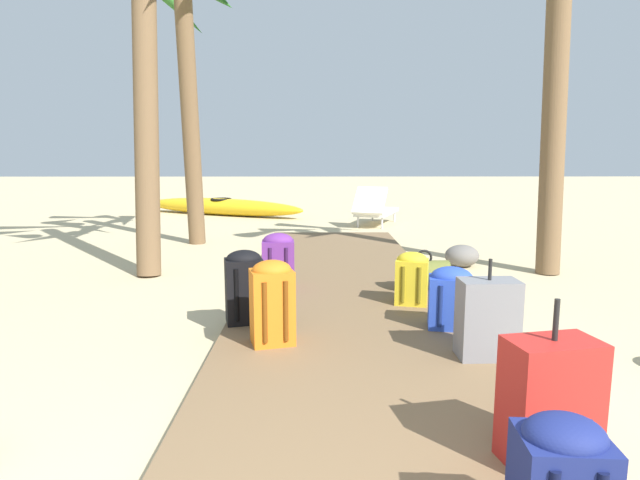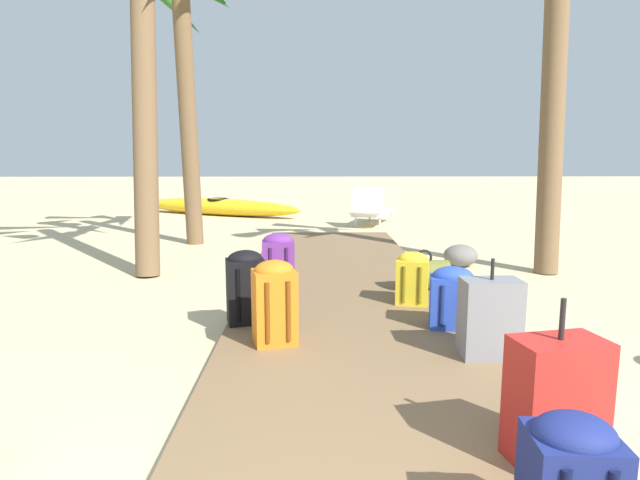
% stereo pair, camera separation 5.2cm
% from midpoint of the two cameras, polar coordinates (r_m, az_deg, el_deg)
% --- Properties ---
extents(ground_plane, '(60.00, 60.00, 0.00)m').
position_cam_midpoint_polar(ground_plane, '(4.39, 2.88, -9.73)').
color(ground_plane, '#CCB789').
extents(boardwalk, '(1.98, 8.29, 0.08)m').
position_cam_midpoint_polar(boardwalk, '(5.16, 2.27, -6.33)').
color(boardwalk, brown).
rests_on(boardwalk, ground).
extents(suitcase_red, '(0.43, 0.31, 0.74)m').
position_cam_midpoint_polar(suitcase_red, '(2.62, 23.46, -15.54)').
color(suitcase_red, red).
rests_on(suitcase_red, boardwalk).
extents(backpack_black, '(0.34, 0.30, 0.59)m').
position_cam_midpoint_polar(backpack_black, '(4.30, -8.32, -4.78)').
color(backpack_black, black).
rests_on(backpack_black, boardwalk).
extents(duffel_bag_olive, '(0.50, 0.30, 0.40)m').
position_cam_midpoint_polar(duffel_bag_olive, '(5.44, 10.78, -3.64)').
color(duffel_bag_olive, olive).
rests_on(duffel_bag_olive, boardwalk).
extents(backpack_blue, '(0.37, 0.30, 0.49)m').
position_cam_midpoint_polar(backpack_blue, '(4.27, 13.64, -5.80)').
color(backpack_blue, '#2847B7').
rests_on(backpack_blue, boardwalk).
extents(backpack_purple, '(0.33, 0.28, 0.57)m').
position_cam_midpoint_polar(backpack_purple, '(5.35, -4.77, -2.10)').
color(backpack_purple, '#6B2D84').
rests_on(backpack_purple, boardwalk).
extents(suitcase_grey, '(0.39, 0.24, 0.67)m').
position_cam_midpoint_polar(suitcase_grey, '(3.73, 17.38, -8.02)').
color(suitcase_grey, slate).
rests_on(suitcase_grey, boardwalk).
extents(backpack_yellow, '(0.33, 0.30, 0.48)m').
position_cam_midpoint_polar(backpack_yellow, '(4.87, 9.58, -3.87)').
color(backpack_yellow, gold).
rests_on(backpack_yellow, boardwalk).
extents(backpack_orange, '(0.35, 0.31, 0.61)m').
position_cam_midpoint_polar(backpack_orange, '(3.80, -5.30, -6.44)').
color(backpack_orange, orange).
rests_on(backpack_orange, boardwalk).
extents(palm_tree_far_left, '(2.09, 2.19, 4.49)m').
position_cam_midpoint_polar(palm_tree_far_left, '(8.75, -14.77, 22.63)').
color(palm_tree_far_left, brown).
rests_on(palm_tree_far_left, ground).
extents(lounge_chair, '(1.10, 1.65, 0.79)m').
position_cam_midpoint_polar(lounge_chair, '(10.74, 5.54, 3.32)').
color(lounge_chair, white).
rests_on(lounge_chair, ground).
extents(kayak, '(4.18, 2.43, 0.40)m').
position_cam_midpoint_polar(kayak, '(12.74, -10.98, 3.52)').
color(kayak, gold).
rests_on(kayak, ground).
extents(rock_right_near, '(0.54, 0.52, 0.28)m').
position_cam_midpoint_polar(rock_right_near, '(7.02, 14.64, -1.62)').
color(rock_right_near, slate).
rests_on(rock_right_near, ground).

